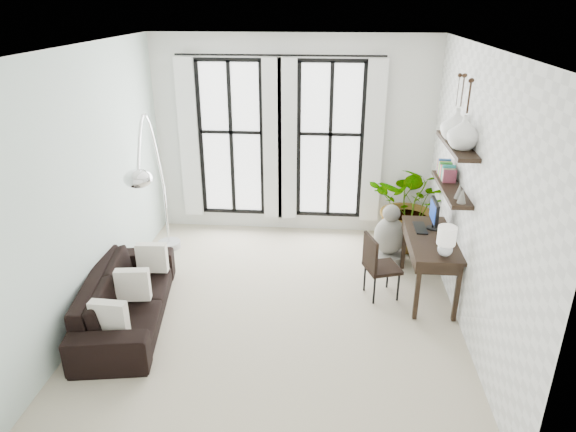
# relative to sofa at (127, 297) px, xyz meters

# --- Properties ---
(floor) EXTENTS (5.00, 5.00, 0.00)m
(floor) POSITION_rel_sofa_xyz_m (1.80, 0.41, -0.32)
(floor) COLOR #BEB297
(floor) RESTS_ON ground
(ceiling) EXTENTS (5.00, 5.00, 0.00)m
(ceiling) POSITION_rel_sofa_xyz_m (1.80, 0.41, 2.88)
(ceiling) COLOR white
(ceiling) RESTS_ON wall_back
(wall_left) EXTENTS (0.00, 5.00, 5.00)m
(wall_left) POSITION_rel_sofa_xyz_m (-0.45, 0.41, 1.28)
(wall_left) COLOR silver
(wall_left) RESTS_ON floor
(wall_right) EXTENTS (0.00, 5.00, 5.00)m
(wall_right) POSITION_rel_sofa_xyz_m (4.05, 0.41, 1.28)
(wall_right) COLOR white
(wall_right) RESTS_ON floor
(wall_back) EXTENTS (4.50, 0.00, 4.50)m
(wall_back) POSITION_rel_sofa_xyz_m (1.80, 2.91, 1.28)
(wall_back) COLOR white
(wall_back) RESTS_ON floor
(windows) EXTENTS (3.26, 0.13, 2.65)m
(windows) POSITION_rel_sofa_xyz_m (1.60, 2.84, 1.24)
(windows) COLOR white
(windows) RESTS_ON wall_back
(wall_shelves) EXTENTS (0.25, 1.30, 0.60)m
(wall_shelves) POSITION_rel_sofa_xyz_m (3.91, 0.99, 1.41)
(wall_shelves) COLOR black
(wall_shelves) RESTS_ON wall_right
(sofa) EXTENTS (1.20, 2.32, 0.64)m
(sofa) POSITION_rel_sofa_xyz_m (0.00, 0.00, 0.00)
(sofa) COLOR black
(sofa) RESTS_ON floor
(throw_pillows) EXTENTS (0.40, 1.52, 0.40)m
(throw_pillows) POSITION_rel_sofa_xyz_m (0.10, -0.00, 0.18)
(throw_pillows) COLOR silver
(throw_pillows) RESTS_ON sofa
(plant) EXTENTS (1.55, 1.44, 1.42)m
(plant) POSITION_rel_sofa_xyz_m (3.70, 2.35, 0.39)
(plant) COLOR #2D7228
(plant) RESTS_ON floor
(desk) EXTENTS (0.59, 1.40, 1.22)m
(desk) POSITION_rel_sofa_xyz_m (3.74, 0.91, 0.44)
(desk) COLOR black
(desk) RESTS_ON floor
(desk_chair) EXTENTS (0.53, 0.53, 0.88)m
(desk_chair) POSITION_rel_sofa_xyz_m (3.06, 0.81, 0.18)
(desk_chair) COLOR black
(desk_chair) RESTS_ON floor
(arc_lamp) EXTENTS (0.74, 2.29, 2.38)m
(arc_lamp) POSITION_rel_sofa_xyz_m (0.10, 1.02, 1.53)
(arc_lamp) COLOR silver
(arc_lamp) RESTS_ON floor
(buddha) EXTENTS (0.51, 0.51, 0.92)m
(buddha) POSITION_rel_sofa_xyz_m (3.32, 1.80, 0.06)
(buddha) COLOR slate
(buddha) RESTS_ON floor
(vase_a) EXTENTS (0.37, 0.37, 0.38)m
(vase_a) POSITION_rel_sofa_xyz_m (3.91, 0.70, 1.94)
(vase_a) COLOR white
(vase_a) RESTS_ON shelf_upper
(vase_b) EXTENTS (0.37, 0.37, 0.38)m
(vase_b) POSITION_rel_sofa_xyz_m (3.91, 1.10, 1.94)
(vase_b) COLOR white
(vase_b) RESTS_ON shelf_upper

